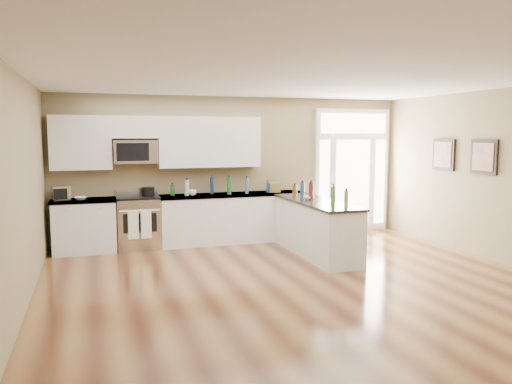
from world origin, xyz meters
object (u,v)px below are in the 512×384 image
(kitchen_range, at_px, (139,222))
(toaster_oven, at_px, (61,193))
(peninsula_cabinet, at_px, (316,230))
(stockpot, at_px, (148,191))

(kitchen_range, height_order, toaster_oven, toaster_oven)
(peninsula_cabinet, distance_m, stockpot, 3.12)
(peninsula_cabinet, height_order, stockpot, stockpot)
(stockpot, distance_m, toaster_oven, 1.48)
(kitchen_range, xyz_separation_m, toaster_oven, (-1.29, -0.00, 0.58))
(peninsula_cabinet, bearing_deg, toaster_oven, 160.84)
(stockpot, height_order, toaster_oven, toaster_oven)
(kitchen_range, distance_m, toaster_oven, 1.42)
(stockpot, relative_size, toaster_oven, 0.81)
(peninsula_cabinet, height_order, toaster_oven, toaster_oven)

